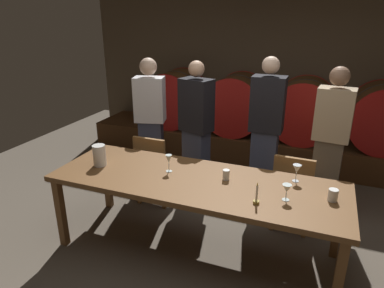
{
  "coord_description": "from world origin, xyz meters",
  "views": [
    {
      "loc": [
        0.78,
        -2.67,
        2.21
      ],
      "look_at": [
        -0.35,
        0.22,
        1.04
      ],
      "focal_mm": 32.35,
      "sensor_mm": 36.0,
      "label": 1
    }
  ],
  "objects_px": {
    "guest_center_right": "(266,131)",
    "candle_center": "(256,198)",
    "guest_far_right": "(330,142)",
    "wine_glass_right": "(297,169)",
    "wine_glass_left": "(169,160)",
    "cup_left": "(226,175)",
    "wine_barrel_center_right": "(304,110)",
    "wine_glass_center": "(287,189)",
    "guest_far_left": "(151,122)",
    "cup_right": "(333,195)",
    "wine_barrel_far_right": "(383,117)",
    "guest_center_left": "(196,130)",
    "dining_table": "(196,186)",
    "wine_barrel_center_left": "(237,104)",
    "wine_barrel_far_left": "(176,98)",
    "chair_right": "(293,189)",
    "pitcher": "(99,155)",
    "chair_left": "(154,166)"
  },
  "relations": [
    {
      "from": "wine_glass_center",
      "to": "cup_right",
      "type": "relative_size",
      "value": 1.37
    },
    {
      "from": "guest_far_right",
      "to": "wine_glass_right",
      "type": "bearing_deg",
      "value": 79.8
    },
    {
      "from": "dining_table",
      "to": "pitcher",
      "type": "distance_m",
      "value": 1.03
    },
    {
      "from": "wine_glass_left",
      "to": "guest_center_right",
      "type": "bearing_deg",
      "value": 58.98
    },
    {
      "from": "wine_glass_right",
      "to": "candle_center",
      "type": "bearing_deg",
      "value": -115.8
    },
    {
      "from": "guest_far_left",
      "to": "cup_right",
      "type": "distance_m",
      "value": 2.53
    },
    {
      "from": "wine_barrel_far_right",
      "to": "dining_table",
      "type": "distance_m",
      "value": 3.14
    },
    {
      "from": "wine_glass_left",
      "to": "wine_glass_center",
      "type": "distance_m",
      "value": 1.13
    },
    {
      "from": "guest_center_right",
      "to": "cup_left",
      "type": "relative_size",
      "value": 18.2
    },
    {
      "from": "chair_right",
      "to": "cup_right",
      "type": "xyz_separation_m",
      "value": [
        0.36,
        -0.66,
        0.34
      ]
    },
    {
      "from": "cup_right",
      "to": "wine_barrel_far_left",
      "type": "bearing_deg",
      "value": 134.9
    },
    {
      "from": "chair_right",
      "to": "guest_center_right",
      "type": "xyz_separation_m",
      "value": [
        -0.41,
        0.55,
        0.42
      ]
    },
    {
      "from": "guest_center_right",
      "to": "wine_glass_right",
      "type": "bearing_deg",
      "value": 115.47
    },
    {
      "from": "wine_barrel_far_left",
      "to": "chair_right",
      "type": "bearing_deg",
      "value": -40.73
    },
    {
      "from": "wine_glass_left",
      "to": "cup_left",
      "type": "relative_size",
      "value": 1.76
    },
    {
      "from": "chair_right",
      "to": "cup_right",
      "type": "relative_size",
      "value": 8.59
    },
    {
      "from": "guest_center_right",
      "to": "pitcher",
      "type": "distance_m",
      "value": 1.93
    },
    {
      "from": "guest_far_right",
      "to": "cup_left",
      "type": "height_order",
      "value": "guest_far_right"
    },
    {
      "from": "guest_far_left",
      "to": "wine_barrel_far_right",
      "type": "bearing_deg",
      "value": -169.37
    },
    {
      "from": "guest_center_right",
      "to": "guest_far_right",
      "type": "distance_m",
      "value": 0.72
    },
    {
      "from": "chair_left",
      "to": "guest_center_right",
      "type": "xyz_separation_m",
      "value": [
        1.21,
        0.56,
        0.42
      ]
    },
    {
      "from": "guest_far_left",
      "to": "candle_center",
      "type": "bearing_deg",
      "value": 125.14
    },
    {
      "from": "wine_barrel_center_right",
      "to": "wine_glass_center",
      "type": "distance_m",
      "value": 2.65
    },
    {
      "from": "dining_table",
      "to": "chair_left",
      "type": "relative_size",
      "value": 3.09
    },
    {
      "from": "wine_barrel_far_right",
      "to": "guest_center_right",
      "type": "xyz_separation_m",
      "value": [
        -1.39,
        -1.31,
        0.04
      ]
    },
    {
      "from": "chair_left",
      "to": "guest_far_left",
      "type": "relative_size",
      "value": 0.52
    },
    {
      "from": "wine_barrel_far_right",
      "to": "cup_left",
      "type": "relative_size",
      "value": 9.53
    },
    {
      "from": "wine_barrel_center_left",
      "to": "dining_table",
      "type": "xyz_separation_m",
      "value": [
        0.28,
        -2.57,
        -0.15
      ]
    },
    {
      "from": "chair_right",
      "to": "guest_far_right",
      "type": "bearing_deg",
      "value": -118.67
    },
    {
      "from": "candle_center",
      "to": "wine_glass_left",
      "type": "bearing_deg",
      "value": 161.94
    },
    {
      "from": "guest_center_right",
      "to": "candle_center",
      "type": "distance_m",
      "value": 1.5
    },
    {
      "from": "wine_barrel_far_right",
      "to": "wine_glass_left",
      "type": "relative_size",
      "value": 5.4
    },
    {
      "from": "chair_right",
      "to": "wine_barrel_center_right",
      "type": "bearing_deg",
      "value": -85.68
    },
    {
      "from": "wine_barrel_center_right",
      "to": "pitcher",
      "type": "xyz_separation_m",
      "value": [
        -1.76,
        -2.62,
        0.02
      ]
    },
    {
      "from": "guest_far_right",
      "to": "wine_barrel_center_right",
      "type": "bearing_deg",
      "value": -68.13
    },
    {
      "from": "wine_barrel_center_left",
      "to": "chair_left",
      "type": "distance_m",
      "value": 1.98
    },
    {
      "from": "guest_far_left",
      "to": "pitcher",
      "type": "xyz_separation_m",
      "value": [
        0.07,
        -1.23,
        0.01
      ]
    },
    {
      "from": "wine_barrel_center_left",
      "to": "chair_right",
      "type": "relative_size",
      "value": 1.06
    },
    {
      "from": "wine_glass_center",
      "to": "cup_left",
      "type": "xyz_separation_m",
      "value": [
        -0.56,
        0.18,
        -0.05
      ]
    },
    {
      "from": "wine_barrel_far_right",
      "to": "guest_center_right",
      "type": "relative_size",
      "value": 0.52
    },
    {
      "from": "dining_table",
      "to": "guest_center_right",
      "type": "relative_size",
      "value": 1.53
    },
    {
      "from": "candle_center",
      "to": "guest_far_left",
      "type": "bearing_deg",
      "value": 140.23
    },
    {
      "from": "wine_barrel_far_left",
      "to": "guest_far_left",
      "type": "height_order",
      "value": "guest_far_left"
    },
    {
      "from": "wine_barrel_far_left",
      "to": "guest_center_right",
      "type": "height_order",
      "value": "guest_center_right"
    },
    {
      "from": "wine_barrel_center_right",
      "to": "guest_far_right",
      "type": "relative_size",
      "value": 0.54
    },
    {
      "from": "guest_center_left",
      "to": "dining_table",
      "type": "bearing_deg",
      "value": 127.09
    },
    {
      "from": "guest_center_right",
      "to": "guest_far_left",
      "type": "bearing_deg",
      "value": 3.25
    },
    {
      "from": "chair_left",
      "to": "cup_right",
      "type": "relative_size",
      "value": 8.59
    },
    {
      "from": "dining_table",
      "to": "guest_far_right",
      "type": "bearing_deg",
      "value": 47.52
    },
    {
      "from": "pitcher",
      "to": "guest_center_left",
      "type": "bearing_deg",
      "value": 62.18
    }
  ]
}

